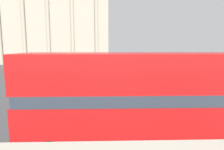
{
  "coord_description": "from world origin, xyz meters",
  "views": [
    {
      "loc": [
        -0.47,
        -2.4,
        4.36
      ],
      "look_at": [
        0.08,
        15.59,
        1.81
      ],
      "focal_mm": 32.0,
      "sensor_mm": 36.0,
      "label": 1
    }
  ],
  "objects_px": {
    "plaza_building_left": "(56,25)",
    "pedestrian_blue": "(124,66)",
    "double_decker_bus": "(147,97)",
    "pedestrian_yellow": "(116,69)",
    "traffic_light_near": "(182,73)",
    "pedestrian_grey": "(160,75)",
    "traffic_light_mid": "(177,65)"
  },
  "relations": [
    {
      "from": "plaza_building_left",
      "to": "pedestrian_blue",
      "type": "height_order",
      "value": "plaza_building_left"
    },
    {
      "from": "double_decker_bus",
      "to": "pedestrian_yellow",
      "type": "distance_m",
      "value": 22.31
    },
    {
      "from": "traffic_light_near",
      "to": "plaza_building_left",
      "type": "bearing_deg",
      "value": 113.4
    },
    {
      "from": "traffic_light_near",
      "to": "pedestrian_yellow",
      "type": "relative_size",
      "value": 2.35
    },
    {
      "from": "plaza_building_left",
      "to": "pedestrian_grey",
      "type": "xyz_separation_m",
      "value": [
        20.57,
        -33.5,
        -9.47
      ]
    },
    {
      "from": "pedestrian_yellow",
      "to": "pedestrian_blue",
      "type": "height_order",
      "value": "pedestrian_yellow"
    },
    {
      "from": "traffic_light_mid",
      "to": "pedestrian_grey",
      "type": "height_order",
      "value": "traffic_light_mid"
    },
    {
      "from": "traffic_light_near",
      "to": "pedestrian_blue",
      "type": "xyz_separation_m",
      "value": [
        -1.84,
        22.51,
        -1.68
      ]
    },
    {
      "from": "pedestrian_grey",
      "to": "double_decker_bus",
      "type": "bearing_deg",
      "value": -41.24
    },
    {
      "from": "double_decker_bus",
      "to": "pedestrian_grey",
      "type": "xyz_separation_m",
      "value": [
        4.89,
        16.01,
        -1.31
      ]
    },
    {
      "from": "pedestrian_blue",
      "to": "pedestrian_grey",
      "type": "distance_m",
      "value": 12.21
    },
    {
      "from": "traffic_light_near",
      "to": "traffic_light_mid",
      "type": "height_order",
      "value": "traffic_light_near"
    },
    {
      "from": "pedestrian_yellow",
      "to": "double_decker_bus",
      "type": "bearing_deg",
      "value": 175.53
    },
    {
      "from": "plaza_building_left",
      "to": "pedestrian_grey",
      "type": "height_order",
      "value": "plaza_building_left"
    },
    {
      "from": "plaza_building_left",
      "to": "traffic_light_near",
      "type": "distance_m",
      "value": 48.84
    },
    {
      "from": "traffic_light_near",
      "to": "pedestrian_grey",
      "type": "relative_size",
      "value": 2.36
    },
    {
      "from": "pedestrian_blue",
      "to": "pedestrian_grey",
      "type": "bearing_deg",
      "value": 82.99
    },
    {
      "from": "plaza_building_left",
      "to": "traffic_light_mid",
      "type": "distance_m",
      "value": 44.14
    },
    {
      "from": "double_decker_bus",
      "to": "pedestrian_grey",
      "type": "bearing_deg",
      "value": 68.08
    },
    {
      "from": "double_decker_bus",
      "to": "traffic_light_mid",
      "type": "distance_m",
      "value": 12.81
    },
    {
      "from": "pedestrian_yellow",
      "to": "traffic_light_mid",
      "type": "bearing_deg",
      "value": -157.18
    },
    {
      "from": "traffic_light_near",
      "to": "pedestrian_yellow",
      "type": "bearing_deg",
      "value": 101.98
    },
    {
      "from": "plaza_building_left",
      "to": "pedestrian_grey",
      "type": "distance_m",
      "value": 40.44
    },
    {
      "from": "pedestrian_blue",
      "to": "double_decker_bus",
      "type": "bearing_deg",
      "value": 64.15
    },
    {
      "from": "traffic_light_near",
      "to": "pedestrian_grey",
      "type": "xyz_separation_m",
      "value": [
        1.42,
        10.74,
        -1.63
      ]
    },
    {
      "from": "traffic_light_near",
      "to": "pedestrian_blue",
      "type": "height_order",
      "value": "traffic_light_near"
    },
    {
      "from": "traffic_light_mid",
      "to": "pedestrian_blue",
      "type": "height_order",
      "value": "traffic_light_mid"
    },
    {
      "from": "traffic_light_mid",
      "to": "plaza_building_left",
      "type": "bearing_deg",
      "value": 119.13
    },
    {
      "from": "pedestrian_yellow",
      "to": "plaza_building_left",
      "type": "bearing_deg",
      "value": 24.88
    },
    {
      "from": "traffic_light_near",
      "to": "double_decker_bus",
      "type": "bearing_deg",
      "value": -123.37
    },
    {
      "from": "traffic_light_mid",
      "to": "pedestrian_blue",
      "type": "bearing_deg",
      "value": 103.3
    },
    {
      "from": "plaza_building_left",
      "to": "pedestrian_grey",
      "type": "relative_size",
      "value": 17.55
    }
  ]
}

